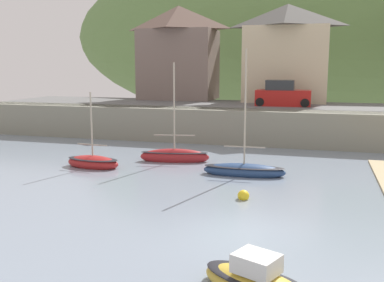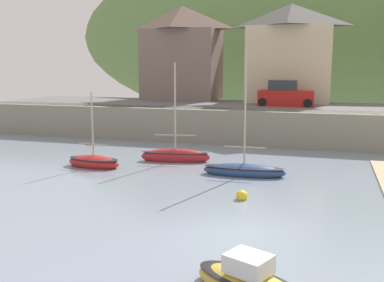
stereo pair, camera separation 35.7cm
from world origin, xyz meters
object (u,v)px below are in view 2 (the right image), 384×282
sailboat_nearest_shore (94,162)px  fishing_boat_green (244,170)px  motorboat_with_cabin (248,282)px  mooring_buoy (242,196)px  sailboat_blue_trim (175,156)px  parked_car_near_slipway (285,95)px  waterfront_building_left (182,52)px  waterfront_building_centre (290,52)px

sailboat_nearest_shore → fishing_boat_green: bearing=8.6°
motorboat_with_cabin → mooring_buoy: 7.77m
sailboat_blue_trim → sailboat_nearest_shore: bearing=-156.4°
parked_car_near_slipway → mooring_buoy: parked_car_near_slipway is taller
waterfront_building_left → parked_car_near_slipway: size_ratio=2.00×
waterfront_building_left → sailboat_nearest_shore: (0.81, -17.87, -6.35)m
sailboat_nearest_shore → mooring_buoy: 9.55m
waterfront_building_centre → mooring_buoy: (0.09, -21.48, -6.37)m
sailboat_blue_trim → mooring_buoy: bearing=-61.9°
fishing_boat_green → mooring_buoy: fishing_boat_green is taller
sailboat_blue_trim → parked_car_near_slipway: size_ratio=1.41×
sailboat_nearest_shore → parked_car_near_slipway: 16.33m
waterfront_building_left → sailboat_nearest_shore: size_ratio=1.95×
sailboat_blue_trim → motorboat_with_cabin: sailboat_blue_trim is taller
sailboat_nearest_shore → motorboat_with_cabin: size_ratio=1.35×
sailboat_nearest_shore → mooring_buoy: sailboat_nearest_shore is taller
motorboat_with_cabin → mooring_buoy: bearing=125.3°
fishing_boat_green → sailboat_nearest_shore: bearing=-179.6°
fishing_boat_green → motorboat_with_cabin: fishing_boat_green is taller
fishing_boat_green → parked_car_near_slipway: bearing=84.0°
waterfront_building_left → motorboat_with_cabin: size_ratio=2.63×
waterfront_building_left → sailboat_blue_trim: 17.13m
fishing_boat_green → parked_car_near_slipway: 13.25m
waterfront_building_centre → motorboat_with_cabin: 29.78m
waterfront_building_left → parked_car_near_slipway: bearing=-24.9°
motorboat_with_cabin → mooring_buoy: (-1.59, 7.60, -0.14)m
mooring_buoy → parked_car_near_slipway: bearing=89.8°
waterfront_building_centre → sailboat_nearest_shore: size_ratio=1.90×
waterfront_building_centre → parked_car_near_slipway: waterfront_building_centre is taller
sailboat_blue_trim → parked_car_near_slipway: sailboat_blue_trim is taller
sailboat_blue_trim → parked_car_near_slipway: 12.25m
sailboat_nearest_shore → waterfront_building_left: bearing=97.8°
fishing_boat_green → motorboat_with_cabin: (2.25, -11.68, 0.01)m
fishing_boat_green → sailboat_blue_trim: bearing=151.1°
waterfront_building_centre → parked_car_near_slipway: size_ratio=1.96×
sailboat_blue_trim → waterfront_building_left: bearing=95.8°
fishing_boat_green → waterfront_building_centre: bearing=85.3°
waterfront_building_left → waterfront_building_centre: (9.56, 0.00, -0.11)m
motorboat_with_cabin → parked_car_near_slipway: size_ratio=0.76×
sailboat_nearest_shore → fishing_boat_green: size_ratio=0.66×
waterfront_building_left → mooring_buoy: (9.65, -21.48, -6.47)m
waterfront_building_left → sailboat_nearest_shore: waterfront_building_left is taller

